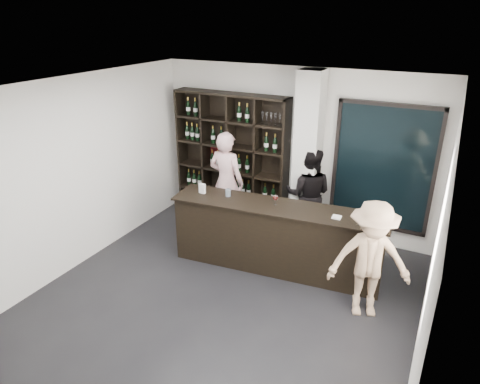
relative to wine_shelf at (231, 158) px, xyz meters
The scene contains 12 objects.
floor 3.06m from the wine_shelf, 65.85° to the right, with size 5.00×5.50×0.01m, color black.
wine_shelf is the anchor object (origin of this frame).
structural_column 1.52m from the wine_shelf, ahead, with size 0.40×0.40×2.90m, color silver.
glass_panel 2.71m from the wine_shelf, ahead, with size 1.60×0.08×2.10m.
tasting_counter 2.09m from the wine_shelf, 41.57° to the right, with size 3.23×0.67×1.06m.
taster_pink 0.57m from the wine_shelf, 72.26° to the right, with size 0.67×0.44×1.83m, color beige.
taster_black 1.64m from the wine_shelf, ahead, with size 0.80×0.63×1.66m, color black.
customer 3.47m from the wine_shelf, 31.19° to the right, with size 1.05×0.60×1.62m, color #A28266.
wine_glass 1.92m from the wine_shelf, 41.94° to the right, with size 0.08×0.08×0.18m, color white, non-canonical shape.
spit_cup 1.48m from the wine_shelf, 63.74° to the right, with size 0.09×0.09×0.12m, color #9CAFC2.
napkin_stack 2.71m from the wine_shelf, 28.90° to the right, with size 0.12×0.12×0.02m, color white.
card_stand 1.42m from the wine_shelf, 80.72° to the right, with size 0.10×0.05×0.15m, color white.
Camera 1 is at (2.45, -4.12, 3.72)m, focal length 32.00 mm.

